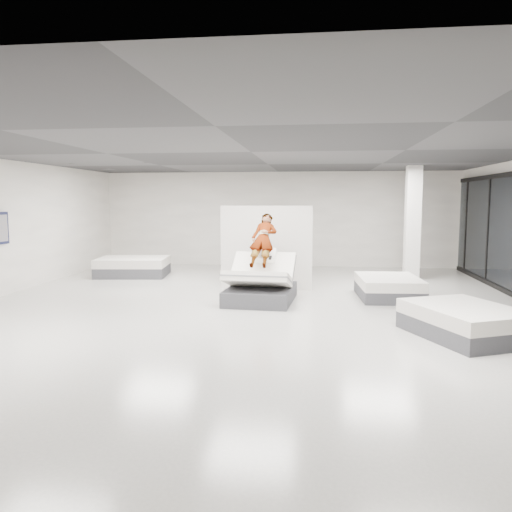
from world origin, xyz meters
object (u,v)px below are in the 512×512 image
object	(u,v)px
hero_bed	(261,285)
remote	(270,258)
person	(263,249)
flat_bed_right_near	(465,322)
flat_bed_left_far	(133,267)
divider_panel	(266,248)
flat_bed_right_far	(388,287)
column	(413,223)

from	to	relation	value
hero_bed	remote	size ratio (longest dim) A/B	14.05
hero_bed	remote	bearing A→B (deg)	-13.61
hero_bed	person	bearing A→B (deg)	85.93
person	flat_bed_right_near	world-z (taller)	person
flat_bed_left_far	remote	bearing A→B (deg)	-37.20
remote	divider_panel	bearing A→B (deg)	103.07
person	flat_bed_right_far	xyz separation A→B (m)	(2.86, 0.46, -0.91)
person	flat_bed_left_far	distance (m)	5.25
flat_bed_right_far	column	distance (m)	3.34
column	flat_bed_right_near	bearing A→B (deg)	-92.12
divider_panel	flat_bed_right_far	xyz separation A→B (m)	(2.93, -0.85, -0.81)
remote	divider_panel	xyz separation A→B (m)	(-0.26, 1.67, 0.06)
divider_panel	flat_bed_right_near	bearing A→B (deg)	-46.81
hero_bed	person	world-z (taller)	person
person	divider_panel	xyz separation A→B (m)	(-0.07, 1.31, -0.10)
person	column	xyz separation A→B (m)	(3.87, 3.34, 0.45)
hero_bed	flat_bed_left_far	distance (m)	5.35
flat_bed_left_far	column	distance (m)	8.22
divider_panel	flat_bed_right_far	world-z (taller)	divider_panel
person	flat_bed_right_near	xyz separation A→B (m)	(3.65, -2.78, -0.89)
person	remote	size ratio (longest dim) A/B	10.87
column	flat_bed_left_far	bearing A→B (deg)	-177.52
flat_bed_right_far	flat_bed_right_near	xyz separation A→B (m)	(0.79, -3.24, 0.01)
divider_panel	flat_bed_left_far	bearing A→B (deg)	158.86
remote	divider_panel	distance (m)	1.69
divider_panel	flat_bed_left_far	xyz separation A→B (m)	(-4.16, 1.69, -0.78)
hero_bed	divider_panel	xyz separation A→B (m)	(-0.05, 1.62, 0.69)
person	column	world-z (taller)	column
flat_bed_right_near	hero_bed	bearing A→B (deg)	146.02
person	remote	world-z (taller)	person
flat_bed_right_far	flat_bed_left_far	world-z (taller)	flat_bed_left_far
remote	flat_bed_right_near	distance (m)	4.28
hero_bed	flat_bed_right_near	bearing A→B (deg)	-33.98
hero_bed	remote	xyz separation A→B (m)	(0.22, -0.05, 0.62)
flat_bed_right_near	flat_bed_left_far	bearing A→B (deg)	143.73
flat_bed_left_far	hero_bed	bearing A→B (deg)	-38.16
divider_panel	hero_bed	bearing A→B (deg)	-87.37
flat_bed_left_far	column	world-z (taller)	column
hero_bed	column	distance (m)	5.48
flat_bed_right_near	divider_panel	bearing A→B (deg)	132.25
divider_panel	flat_bed_left_far	distance (m)	4.56
remote	flat_bed_right_far	bearing A→B (deg)	21.30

